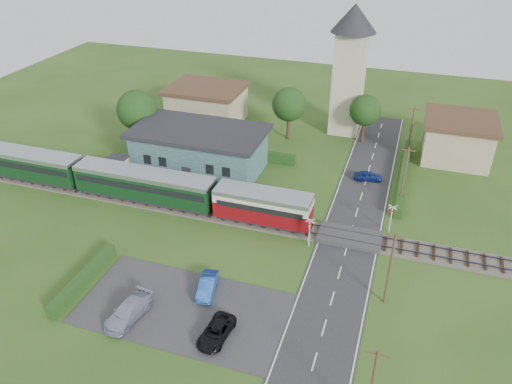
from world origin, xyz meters
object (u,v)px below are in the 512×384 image
(equipment_hut, at_px, (118,167))
(house_west, at_px, (207,104))
(car_park_silver, at_px, (128,311))
(pedestrian_far, at_px, (134,175))
(car_park_dark, at_px, (216,332))
(crossing_signal_far, at_px, (391,215))
(crossing_signal_near, at_px, (310,228))
(station_building, at_px, (200,149))
(pedestrian_near, at_px, (249,194))
(train, at_px, (119,180))
(car_park_blue, at_px, (207,286))
(church_tower, at_px, (350,61))
(house_east, at_px, (458,138))
(car_on_road, at_px, (368,176))

(equipment_hut, distance_m, house_west, 20.05)
(house_west, height_order, car_park_silver, house_west)
(pedestrian_far, bearing_deg, house_west, -2.80)
(car_park_dark, height_order, pedestrian_far, pedestrian_far)
(car_park_silver, height_order, car_park_dark, car_park_silver)
(car_park_dark, bearing_deg, crossing_signal_far, 63.23)
(house_west, height_order, crossing_signal_far, house_west)
(crossing_signal_near, bearing_deg, station_building, 145.19)
(equipment_hut, relative_size, pedestrian_near, 1.62)
(equipment_hut, distance_m, crossing_signal_far, 31.61)
(train, relative_size, car_park_blue, 11.45)
(crossing_signal_near, distance_m, car_park_blue, 11.42)
(church_tower, bearing_deg, crossing_signal_near, -87.18)
(equipment_hut, distance_m, car_park_dark, 28.01)
(church_tower, height_order, house_east, church_tower)
(equipment_hut, xyz_separation_m, train, (2.20, -3.20, 0.43))
(car_park_dark, bearing_deg, equipment_hut, 141.21)
(pedestrian_far, bearing_deg, crossing_signal_near, -104.38)
(equipment_hut, relative_size, car_park_silver, 0.54)
(crossing_signal_near, distance_m, pedestrian_far, 22.78)
(train, xyz_separation_m, car_park_silver, (10.65, -16.35, -1.41))
(church_tower, xyz_separation_m, pedestrian_near, (-6.57, -22.84, -8.99))
(crossing_signal_near, relative_size, car_on_road, 1.00)
(train, bearing_deg, house_west, 88.00)
(equipment_hut, relative_size, crossing_signal_far, 0.78)
(car_park_blue, height_order, car_park_silver, car_park_silver)
(equipment_hut, relative_size, car_park_blue, 0.68)
(train, bearing_deg, pedestrian_far, 88.35)
(crossing_signal_near, xyz_separation_m, car_park_dark, (-4.10, -13.65, -1.50))
(equipment_hut, height_order, train, train)
(station_building, bearing_deg, pedestrian_far, -133.45)
(car_park_dark, bearing_deg, station_building, 120.85)
(house_west, xyz_separation_m, car_park_blue, (14.64, -34.50, -2.09))
(house_east, xyz_separation_m, car_park_blue, (-20.36, -33.50, -2.10))
(house_west, height_order, pedestrian_near, house_west)
(equipment_hut, height_order, car_on_road, equipment_hut)
(house_east, xyz_separation_m, crossing_signal_far, (-6.40, -19.61, -0.66))
(car_on_road, bearing_deg, pedestrian_near, 117.45)
(train, bearing_deg, pedestrian_near, 12.51)
(church_tower, relative_size, house_west, 1.63)
(station_building, relative_size, church_tower, 0.91)
(crossing_signal_far, distance_m, pedestrian_near, 15.22)
(house_east, relative_size, car_park_blue, 2.33)
(crossing_signal_near, xyz_separation_m, crossing_signal_far, (7.20, 4.80, 0.00))
(station_building, relative_size, crossing_signal_near, 4.88)
(car_park_blue, distance_m, pedestrian_far, 21.10)
(crossing_signal_near, relative_size, pedestrian_near, 2.09)
(car_park_dark, xyz_separation_m, pedestrian_far, (-18.02, 19.02, 0.57))
(crossing_signal_near, distance_m, crossing_signal_far, 8.65)
(house_west, height_order, car_park_blue, house_west)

